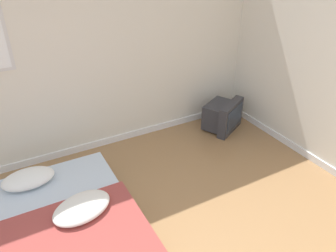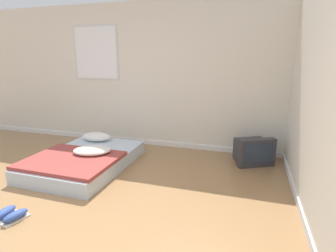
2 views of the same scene
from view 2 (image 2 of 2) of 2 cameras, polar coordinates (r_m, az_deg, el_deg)
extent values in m
plane|color=#997047|center=(3.18, -29.00, -18.24)|extent=(20.00, 20.00, 0.00)
cube|color=silver|center=(5.03, -7.37, 10.70)|extent=(7.82, 0.06, 2.60)
cube|color=white|center=(5.22, -7.11, -3.20)|extent=(7.82, 0.02, 0.09)
cube|color=silver|center=(5.35, -15.40, 15.09)|extent=(0.94, 0.01, 1.02)
cube|color=white|center=(5.34, -15.44, 15.09)|extent=(0.87, 0.01, 0.95)
cube|color=silver|center=(4.26, -17.45, -7.12)|extent=(1.24, 1.75, 0.20)
ellipsoid|color=white|center=(4.83, -15.32, -2.26)|extent=(0.52, 0.34, 0.14)
cube|color=#993D38|center=(3.98, -20.27, -6.98)|extent=(1.26, 1.02, 0.05)
ellipsoid|color=silver|center=(4.08, -16.23, -5.12)|extent=(0.64, 0.53, 0.11)
cube|color=#333338|center=(4.42, 17.49, -4.93)|extent=(0.55, 0.46, 0.35)
cube|color=#333338|center=(4.25, 18.73, -5.56)|extent=(0.56, 0.37, 0.44)
cube|color=#283342|center=(4.20, 19.16, -5.70)|extent=(0.42, 0.22, 0.32)
cube|color=silver|center=(3.38, -31.86, -16.42)|extent=(0.11, 0.26, 0.02)
ellipsoid|color=#334C99|center=(3.35, -31.97, -15.70)|extent=(0.12, 0.26, 0.09)
cube|color=silver|center=(3.27, -30.17, -17.22)|extent=(0.15, 0.28, 0.02)
ellipsoid|color=#334C99|center=(3.25, -30.29, -16.49)|extent=(0.16, 0.28, 0.09)
camera|label=1|loc=(2.81, -58.31, 24.47)|focal=35.00mm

